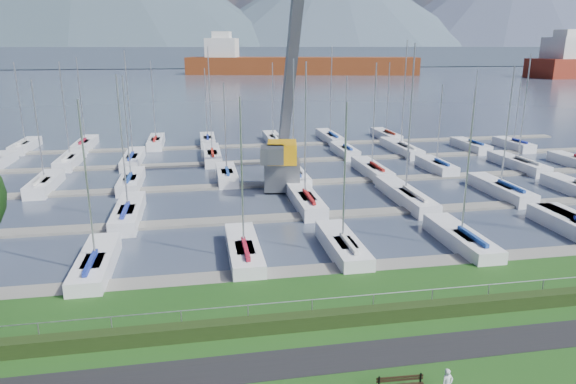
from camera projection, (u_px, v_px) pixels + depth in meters
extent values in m
cube|color=black|center=(351.00, 357.00, 21.52)|extent=(160.00, 2.00, 0.04)
cube|color=#3F495C|center=(206.00, 71.00, 270.62)|extent=(800.00, 540.00, 0.20)
cube|color=#1F3011|center=(335.00, 318.00, 23.89)|extent=(80.00, 0.70, 0.70)
cylinder|color=#969A9F|center=(333.00, 298.00, 24.04)|extent=(80.00, 0.04, 0.04)
cube|color=#404C5E|center=(203.00, 56.00, 335.13)|extent=(900.00, 80.00, 12.00)
cone|color=#435363|center=(335.00, 8.00, 419.40)|extent=(300.00, 300.00, 85.00)
cone|color=#444C63|center=(517.00, 2.00, 455.49)|extent=(320.00, 320.00, 100.00)
cube|color=slate|center=(306.00, 272.00, 30.11)|extent=(90.00, 1.60, 0.25)
cube|color=slate|center=(279.00, 218.00, 39.57)|extent=(90.00, 1.60, 0.25)
cube|color=slate|center=(262.00, 185.00, 49.04)|extent=(90.00, 1.60, 0.25)
cube|color=gray|center=(251.00, 162.00, 58.51)|extent=(90.00, 1.60, 0.25)
cube|color=gray|center=(243.00, 146.00, 67.98)|extent=(90.00, 1.60, 0.25)
cube|color=black|center=(379.00, 381.00, 18.94)|extent=(0.05, 0.05, 0.40)
cube|color=black|center=(421.00, 378.00, 19.14)|extent=(0.05, 0.05, 0.40)
cube|color=black|center=(400.00, 380.00, 19.07)|extent=(1.80, 0.13, 0.08)
cube|color=black|center=(400.00, 377.00, 19.03)|extent=(1.80, 0.13, 0.08)
imported|color=silver|center=(448.00, 380.00, 19.05)|extent=(0.48, 0.35, 1.22)
cube|color=slate|center=(282.00, 175.00, 47.09)|extent=(3.69, 3.69, 2.60)
cube|color=orange|center=(282.00, 152.00, 46.51)|extent=(3.13, 3.79, 1.80)
cube|color=#525359|center=(293.00, 49.00, 48.61)|extent=(1.09, 11.22, 19.89)
cube|color=#5C5F63|center=(272.00, 155.00, 44.36)|extent=(2.34, 2.50, 1.40)
cube|color=maroon|center=(302.00, 68.00, 240.21)|extent=(107.83, 41.27, 10.00)
cube|color=silver|center=(222.00, 52.00, 239.88)|extent=(16.77, 16.77, 12.00)
cube|color=silver|center=(222.00, 36.00, 237.96)|extent=(9.58, 9.58, 4.00)
cube|color=silver|center=(566.00, 52.00, 211.44)|extent=(15.00, 15.00, 12.00)
cube|color=silver|center=(568.00, 35.00, 209.52)|extent=(8.57, 8.57, 4.00)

